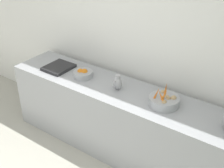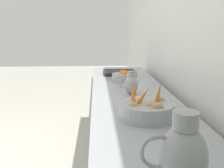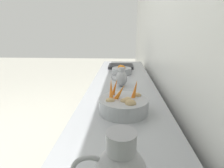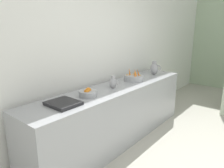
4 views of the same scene
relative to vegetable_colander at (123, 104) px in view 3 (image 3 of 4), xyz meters
name	(u,v)px [view 3 (image 3 of 4)]	position (x,y,z in m)	size (l,w,h in m)	color
tile_wall_left	(207,1)	(-0.41, 0.04, 0.59)	(0.10, 7.99, 3.00)	white
prep_counter	(122,132)	(0.01, -0.46, -0.48)	(0.61, 2.99, 0.86)	#9EA0A5
vegetable_colander	(123,104)	(0.00, 0.00, 0.00)	(0.31, 0.31, 0.21)	#9EA0A5
orange_bowl	(122,70)	(0.02, -1.06, -0.01)	(0.23, 0.23, 0.11)	#9EA0A5
metal_pitcher_short	(121,78)	(0.02, -0.56, 0.03)	(0.15, 0.10, 0.17)	#A3A3A8
counter_sink_basin	(121,66)	(0.03, -1.44, -0.03)	(0.34, 0.30, 0.04)	#232326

